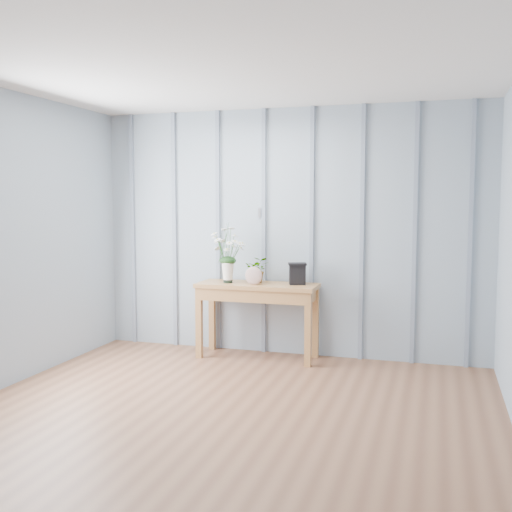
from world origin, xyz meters
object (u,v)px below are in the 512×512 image
(carved_box, at_px, (297,274))
(sideboard, at_px, (257,295))
(felt_disc_vessel, at_px, (254,276))
(daisy_vase, at_px, (228,247))

(carved_box, bearing_deg, sideboard, -173.37)
(sideboard, xyz_separation_m, felt_disc_vessel, (-0.01, -0.09, 0.20))
(sideboard, relative_size, felt_disc_vessel, 6.72)
(sideboard, xyz_separation_m, daisy_vase, (-0.30, -0.03, 0.48))
(daisy_vase, distance_m, carved_box, 0.74)
(sideboard, height_order, daisy_vase, daisy_vase)
(sideboard, height_order, felt_disc_vessel, felt_disc_vessel)
(sideboard, bearing_deg, felt_disc_vessel, -95.93)
(carved_box, bearing_deg, felt_disc_vessel, -161.03)
(carved_box, bearing_deg, daisy_vase, -173.39)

